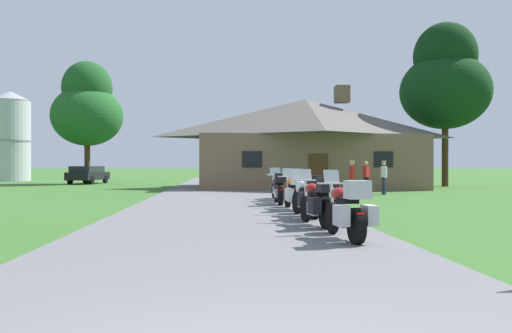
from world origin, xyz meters
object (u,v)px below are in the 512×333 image
(motorcycle_white_third_in_row, at_px, (308,197))
(tree_right_of_lodge, at_px, (445,81))
(tree_left_far, at_px, (87,108))
(metal_silo_distant, at_px, (10,136))
(bystander_red_shirt_beside_signpost, at_px, (366,176))
(motorcycle_orange_fourth_in_row, at_px, (294,192))
(motorcycle_black_fifth_in_row, at_px, (279,188))
(bystander_white_shirt_near_lodge, at_px, (384,175))
(motorcycle_silver_farthest_in_row, at_px, (277,186))
(bystander_red_shirt_by_tree, at_px, (352,176))
(motorcycle_red_nearest_to_camera, at_px, (348,211))
(parked_black_suv_far_left, at_px, (88,174))
(motorcycle_red_second_in_row, at_px, (319,202))

(motorcycle_white_third_in_row, xyz_separation_m, tree_right_of_lodge, (13.09, 20.95, 6.69))
(tree_left_far, xyz_separation_m, metal_silo_distant, (-9.27, 8.56, -1.77))
(bystander_red_shirt_beside_signpost, xyz_separation_m, tree_left_far, (-17.77, 15.75, 5.06))
(motorcycle_orange_fourth_in_row, distance_m, tree_right_of_lodge, 23.74)
(motorcycle_black_fifth_in_row, bearing_deg, bystander_white_shirt_near_lodge, 48.69)
(motorcycle_silver_farthest_in_row, distance_m, bystander_red_shirt_by_tree, 4.27)
(motorcycle_red_nearest_to_camera, xyz_separation_m, tree_left_far, (-12.84, 31.87, 5.38))
(bystander_white_shirt_near_lodge, bearing_deg, motorcycle_white_third_in_row, -27.25)
(bystander_white_shirt_near_lodge, xyz_separation_m, parked_black_suv_far_left, (-18.67, 16.50, -0.17))
(motorcycle_red_nearest_to_camera, height_order, tree_right_of_lodge, tree_right_of_lodge)
(bystander_red_shirt_by_tree, distance_m, tree_left_far, 25.05)
(motorcycle_red_nearest_to_camera, bearing_deg, motorcycle_orange_fourth_in_row, 85.58)
(metal_silo_distant, height_order, parked_black_suv_far_left, metal_silo_distant)
(motorcycle_red_second_in_row, xyz_separation_m, bystander_white_shirt_near_lodge, (5.86, 13.60, 0.34))
(motorcycle_white_third_in_row, height_order, bystander_white_shirt_near_lodge, bystander_white_shirt_near_lodge)
(motorcycle_red_second_in_row, distance_m, bystander_red_shirt_by_tree, 11.95)
(motorcycle_black_fifth_in_row, bearing_deg, motorcycle_red_second_in_row, -88.28)
(tree_right_of_lodge, bearing_deg, parked_black_suv_far_left, 164.78)
(motorcycle_orange_fourth_in_row, xyz_separation_m, tree_right_of_lodge, (13.13, 18.62, 6.69))
(motorcycle_red_second_in_row, xyz_separation_m, motorcycle_black_fifth_in_row, (-0.17, 6.82, 0.01))
(motorcycle_black_fifth_in_row, bearing_deg, motorcycle_white_third_in_row, -86.51)
(motorcycle_white_third_in_row, relative_size, metal_silo_distant, 0.25)
(tree_left_far, height_order, metal_silo_distant, tree_left_far)
(motorcycle_orange_fourth_in_row, height_order, metal_silo_distant, metal_silo_distant)
(bystander_red_shirt_by_tree, bearing_deg, motorcycle_white_third_in_row, -12.08)
(tree_right_of_lodge, bearing_deg, bystander_red_shirt_by_tree, -129.21)
(metal_silo_distant, bearing_deg, motorcycle_red_second_in_row, -60.04)
(bystander_red_shirt_by_tree, xyz_separation_m, metal_silo_distant, (-25.67, 26.81, 3.27))
(motorcycle_red_nearest_to_camera, relative_size, parked_black_suv_far_left, 0.43)
(tree_left_far, bearing_deg, motorcycle_black_fifth_in_row, -61.13)
(tree_right_of_lodge, bearing_deg, motorcycle_white_third_in_row, -122.01)
(metal_silo_distant, bearing_deg, tree_left_far, -42.73)
(motorcycle_silver_farthest_in_row, relative_size, bystander_red_shirt_beside_signpost, 1.25)
(motorcycle_orange_fourth_in_row, bearing_deg, bystander_red_shirt_beside_signpost, 57.02)
(motorcycle_red_second_in_row, relative_size, parked_black_suv_far_left, 0.43)
(motorcycle_black_fifth_in_row, relative_size, tree_left_far, 0.22)
(metal_silo_distant, bearing_deg, motorcycle_black_fifth_in_row, -55.15)
(bystander_red_shirt_beside_signpost, distance_m, bystander_red_shirt_by_tree, 2.85)
(tree_left_far, bearing_deg, motorcycle_white_third_in_row, -65.01)
(motorcycle_black_fifth_in_row, bearing_deg, motorcycle_silver_farthest_in_row, 85.53)
(motorcycle_red_second_in_row, distance_m, motorcycle_white_third_in_row, 2.08)
(motorcycle_orange_fourth_in_row, distance_m, motorcycle_black_fifth_in_row, 2.42)
(bystander_white_shirt_near_lodge, bearing_deg, bystander_red_shirt_by_tree, -45.03)
(bystander_red_shirt_beside_signpost, relative_size, metal_silo_distant, 0.20)
(motorcycle_orange_fourth_in_row, bearing_deg, bystander_white_shirt_near_lodge, 52.48)
(motorcycle_silver_farthest_in_row, bearing_deg, motorcycle_red_second_in_row, -93.07)
(motorcycle_red_nearest_to_camera, bearing_deg, metal_silo_distant, 113.84)
(motorcycle_red_nearest_to_camera, height_order, motorcycle_black_fifth_in_row, same)
(motorcycle_white_third_in_row, bearing_deg, tree_right_of_lodge, 48.65)
(bystander_red_shirt_beside_signpost, bearing_deg, bystander_red_shirt_by_tree, -162.92)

